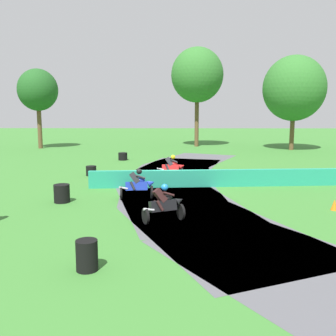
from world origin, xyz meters
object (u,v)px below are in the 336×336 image
at_px(tire_stack_near, 123,156).
at_px(tire_stack_mid_b, 62,193).
at_px(motorcycle_lead_red, 172,167).
at_px(motorcycle_chase_blue, 138,184).
at_px(traffic_cone, 334,205).
at_px(tire_stack_mid_a, 91,171).
at_px(tire_stack_far, 87,255).
at_px(motorcycle_trailing_black, 165,204).

bearing_deg(tire_stack_near, tire_stack_mid_b, -93.54).
xyz_separation_m(motorcycle_lead_red, motorcycle_chase_blue, (-1.52, -5.41, 0.01)).
relative_size(motorcycle_lead_red, tire_stack_near, 2.38).
relative_size(tire_stack_near, tire_stack_mid_b, 0.89).
bearing_deg(traffic_cone, tire_stack_mid_a, 145.58).
height_order(tire_stack_far, traffic_cone, tire_stack_far).
bearing_deg(tire_stack_near, motorcycle_chase_blue, -79.54).
xyz_separation_m(tire_stack_mid_b, traffic_cone, (11.48, -1.16, -0.18)).
height_order(tire_stack_near, traffic_cone, tire_stack_near).
relative_size(motorcycle_chase_blue, tire_stack_mid_b, 2.09).
bearing_deg(motorcycle_chase_blue, motorcycle_trailing_black, -69.91).
bearing_deg(tire_stack_mid_a, motorcycle_trailing_black, -63.63).
bearing_deg(motorcycle_lead_red, tire_stack_mid_a, 172.88).
bearing_deg(tire_stack_near, motorcycle_lead_red, -63.03).
relative_size(tire_stack_near, tire_stack_far, 0.89).
relative_size(motorcycle_trailing_black, tire_stack_near, 2.32).
distance_m(tire_stack_far, traffic_cone, 10.64).
bearing_deg(motorcycle_trailing_black, traffic_cone, 13.19).
distance_m(motorcycle_lead_red, tire_stack_mid_a, 5.02).
bearing_deg(motorcycle_lead_red, motorcycle_trailing_black, -91.40).
distance_m(tire_stack_mid_b, traffic_cone, 11.54).
distance_m(tire_stack_mid_a, tire_stack_far, 14.29).
bearing_deg(motorcycle_lead_red, tire_stack_near, 116.97).
height_order(motorcycle_trailing_black, tire_stack_near, motorcycle_trailing_black).
relative_size(motorcycle_lead_red, tire_stack_mid_b, 2.12).
bearing_deg(motorcycle_trailing_black, motorcycle_lead_red, 88.60).
distance_m(motorcycle_lead_red, traffic_cone, 9.93).
distance_m(motorcycle_lead_red, motorcycle_chase_blue, 5.62).
bearing_deg(motorcycle_chase_blue, tire_stack_far, -94.18).
xyz_separation_m(motorcycle_trailing_black, tire_stack_near, (-3.74, 16.74, -0.35)).
xyz_separation_m(motorcycle_chase_blue, tire_stack_near, (-2.43, 13.18, -0.35)).
height_order(motorcycle_lead_red, tire_stack_mid_b, motorcycle_lead_red).
bearing_deg(traffic_cone, motorcycle_lead_red, 132.19).
bearing_deg(motorcycle_chase_blue, tire_stack_mid_a, 119.79).
distance_m(motorcycle_chase_blue, tire_stack_far, 7.99).
distance_m(motorcycle_trailing_black, traffic_cone, 7.08).
bearing_deg(traffic_cone, motorcycle_trailing_black, -166.81).
relative_size(motorcycle_lead_red, tire_stack_far, 2.12).
height_order(tire_stack_mid_b, traffic_cone, tire_stack_mid_b).
relative_size(motorcycle_chase_blue, traffic_cone, 3.80).
bearing_deg(tire_stack_mid_a, tire_stack_far, -78.40).
distance_m(tire_stack_mid_a, traffic_cone, 14.11).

